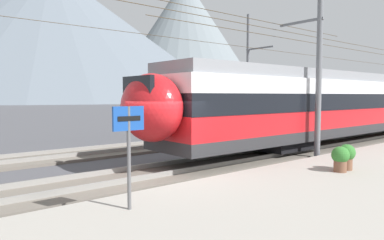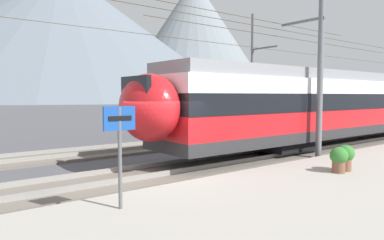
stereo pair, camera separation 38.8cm
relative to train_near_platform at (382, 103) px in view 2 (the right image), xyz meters
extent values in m
plane|color=#4C4C51|center=(-16.75, -1.10, -2.23)|extent=(400.00, 400.00, 0.00)
cube|color=#A39E93|center=(-16.75, -5.58, -2.08)|extent=(120.00, 6.62, 0.31)
cube|color=#6B6359|center=(-16.75, 0.00, -2.17)|extent=(120.00, 3.00, 0.12)
cube|color=gray|center=(-16.75, -0.72, -2.03)|extent=(120.00, 0.07, 0.16)
cube|color=gray|center=(-16.75, 0.72, -2.03)|extent=(120.00, 0.07, 0.16)
cube|color=#6B6359|center=(-16.75, 5.39, -2.17)|extent=(120.00, 3.00, 0.12)
cube|color=gray|center=(-16.75, 4.67, -2.03)|extent=(120.00, 0.07, 0.16)
cube|color=gray|center=(-16.75, 6.11, -2.03)|extent=(120.00, 0.07, 0.16)
cube|color=black|center=(-9.72, 0.00, -1.74)|extent=(2.80, 2.25, 0.42)
ellipsoid|color=red|center=(-16.59, 0.00, 0.04)|extent=(1.80, 2.59, 2.25)
cube|color=black|center=(-17.09, 0.00, 0.47)|extent=(0.16, 1.69, 1.19)
cube|color=#2D2D30|center=(10.12, 5.39, -1.31)|extent=(31.03, 2.97, 0.45)
cube|color=maroon|center=(10.12, 5.39, -0.66)|extent=(31.03, 2.97, 0.85)
cube|color=black|center=(10.12, 5.39, 0.14)|extent=(31.03, 3.01, 0.75)
cube|color=silver|center=(10.12, 5.39, 0.84)|extent=(31.03, 2.97, 0.65)
cube|color=gray|center=(10.12, 5.39, 1.39)|extent=(30.73, 2.77, 0.45)
cube|color=black|center=(0.50, 5.39, -1.74)|extent=(2.80, 2.38, 0.42)
ellipsoid|color=maroon|center=(-5.95, 5.39, 0.04)|extent=(1.80, 2.74, 2.25)
cube|color=black|center=(-6.45, 5.39, 0.47)|extent=(0.16, 1.78, 1.19)
cylinder|color=slate|center=(-9.61, -1.80, 1.76)|extent=(0.24, 0.24, 7.98)
cube|color=slate|center=(-9.61, -0.90, 3.55)|extent=(0.10, 2.10, 0.10)
cylinder|color=#473823|center=(-9.61, 0.00, 3.30)|extent=(47.25, 0.02, 0.02)
cylinder|color=slate|center=(-3.57, 7.46, 1.98)|extent=(0.24, 0.24, 8.43)
cube|color=slate|center=(-3.57, 6.43, 3.71)|extent=(0.10, 2.37, 0.10)
cylinder|color=#473823|center=(-3.57, 5.39, 3.46)|extent=(47.25, 0.02, 0.02)
cylinder|color=#59595B|center=(-19.32, -3.39, -0.85)|extent=(0.08, 0.08, 2.15)
cube|color=#19479E|center=(-19.32, -3.39, -0.02)|extent=(0.70, 0.06, 0.50)
cube|color=black|center=(-19.32, -3.42, -0.02)|extent=(0.52, 0.01, 0.10)
cylinder|color=brown|center=(-12.48, -4.33, -1.74)|extent=(0.39, 0.39, 0.37)
sphere|color=#33752D|center=(-12.48, -4.33, -1.39)|extent=(0.54, 0.54, 0.54)
sphere|color=#DB5193|center=(-12.48, -4.33, -1.27)|extent=(0.30, 0.30, 0.30)
cylinder|color=brown|center=(-12.05, -4.30, -1.72)|extent=(0.37, 0.37, 0.39)
sphere|color=#33752D|center=(-12.05, -4.30, -1.36)|extent=(0.54, 0.54, 0.54)
sphere|color=purple|center=(-12.05, -4.30, -1.24)|extent=(0.30, 0.30, 0.30)
cone|color=slate|center=(38.19, 177.90, 31.44)|extent=(184.84, 184.84, 67.35)
cone|color=slate|center=(148.13, 208.09, 43.98)|extent=(121.79, 121.79, 92.44)
camera|label=1|loc=(-22.87, -9.80, 0.45)|focal=33.11mm
camera|label=2|loc=(-22.57, -10.05, 0.45)|focal=33.11mm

